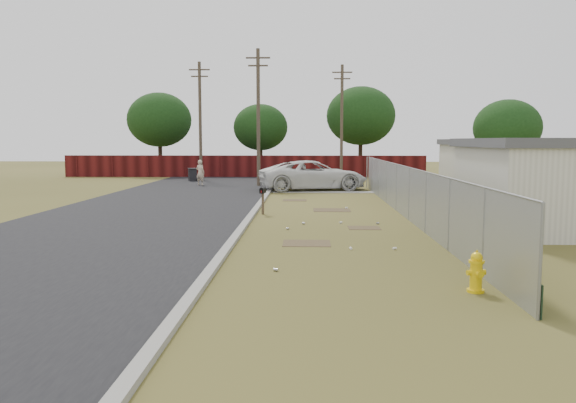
{
  "coord_description": "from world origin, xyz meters",
  "views": [
    {
      "loc": [
        -0.82,
        -21.33,
        3.02
      ],
      "look_at": [
        -1.39,
        -3.68,
        1.1
      ],
      "focal_mm": 35.0,
      "sensor_mm": 36.0,
      "label": 1
    }
  ],
  "objects_px": {
    "pickup_truck": "(313,175)",
    "pedestrian": "(200,173)",
    "mailbox": "(263,193)",
    "fire_hydrant": "(476,273)",
    "trash_bin": "(193,174)"
  },
  "relations": [
    {
      "from": "mailbox",
      "to": "pickup_truck",
      "type": "bearing_deg",
      "value": 79.08
    },
    {
      "from": "pickup_truck",
      "to": "trash_bin",
      "type": "relative_size",
      "value": 6.72
    },
    {
      "from": "trash_bin",
      "to": "mailbox",
      "type": "bearing_deg",
      "value": -70.29
    },
    {
      "from": "fire_hydrant",
      "to": "trash_bin",
      "type": "bearing_deg",
      "value": 111.3
    },
    {
      "from": "pickup_truck",
      "to": "pedestrian",
      "type": "height_order",
      "value": "pickup_truck"
    },
    {
      "from": "pedestrian",
      "to": "trash_bin",
      "type": "height_order",
      "value": "pedestrian"
    },
    {
      "from": "fire_hydrant",
      "to": "pedestrian",
      "type": "distance_m",
      "value": 28.79
    },
    {
      "from": "fire_hydrant",
      "to": "trash_bin",
      "type": "height_order",
      "value": "trash_bin"
    },
    {
      "from": "fire_hydrant",
      "to": "pedestrian",
      "type": "xyz_separation_m",
      "value": [
        -10.6,
        26.76,
        0.46
      ]
    },
    {
      "from": "fire_hydrant",
      "to": "mailbox",
      "type": "distance_m",
      "value": 12.87
    },
    {
      "from": "fire_hydrant",
      "to": "pedestrian",
      "type": "relative_size",
      "value": 0.5
    },
    {
      "from": "mailbox",
      "to": "pedestrian",
      "type": "height_order",
      "value": "pedestrian"
    },
    {
      "from": "pedestrian",
      "to": "trash_bin",
      "type": "bearing_deg",
      "value": -48.59
    },
    {
      "from": "pickup_truck",
      "to": "pedestrian",
      "type": "xyz_separation_m",
      "value": [
        -7.63,
        3.55,
        -0.04
      ]
    },
    {
      "from": "pickup_truck",
      "to": "trash_bin",
      "type": "xyz_separation_m",
      "value": [
        -8.93,
        7.33,
        -0.41
      ]
    }
  ]
}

